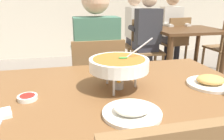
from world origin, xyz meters
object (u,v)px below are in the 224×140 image
Objects in this scene: dining_table_far at (186,38)px; chair_bg_right at (175,40)px; rice_plate at (132,110)px; patron_bg_middle at (147,31)px; sauce_dish at (28,97)px; chair_bg_left at (140,41)px; patron_bg_right at (172,26)px; chair_diner_main at (97,83)px; appetizer_plate at (210,82)px; dining_table_main at (118,106)px; chair_bg_middle at (146,45)px; diner_main at (96,56)px; curry_bowl at (119,65)px; patron_bg_left at (136,27)px.

dining_table_far is 0.48m from chair_bg_right.
rice_plate is 0.18× the size of patron_bg_middle.
patron_bg_middle reaches higher than sauce_dish.
patron_bg_right is (0.61, 0.05, 0.24)m from chair_bg_left.
dining_table_far is at bearing -41.59° from chair_bg_left.
chair_bg_right is (1.67, 1.74, 0.00)m from chair_diner_main.
appetizer_plate is at bearing 22.20° from rice_plate.
chair_bg_middle is at bearing 64.98° from dining_table_main.
rice_plate is at bearing -90.88° from diner_main.
appetizer_plate is at bearing -118.26° from dining_table_far.
diner_main is 1.70m from chair_bg_middle.
chair_diner_main is 1.00× the size of chair_bg_left.
chair_diner_main is 1.05m from rice_plate.
curry_bowl is at bearing -84.15° from dining_table_main.
patron_bg_left is (0.95, 2.53, 0.09)m from dining_table_main.
appetizer_plate is 0.18× the size of patron_bg_middle.
chair_bg_right is (0.67, 0.34, 0.00)m from chair_bg_middle.
patron_bg_right is at bearing 66.49° from appetizer_plate.
chair_bg_left is (1.04, 2.79, -0.27)m from rice_plate.
chair_bg_right is at bearing -74.90° from patron_bg_right.
patron_bg_middle is (0.95, 1.28, 0.24)m from chair_diner_main.
rice_plate is 3.29m from patron_bg_right.
curry_bowl is 0.37× the size of chair_bg_left.
curry_bowl is 0.37× the size of chair_bg_middle.
dining_table_main is at bearing 171.07° from appetizer_plate.
chair_bg_middle is at bearing 56.48° from sauce_dish.
patron_bg_right is at bearing 3.02° from patron_bg_left.
dining_table_main is 0.74m from chair_diner_main.
patron_bg_middle is 0.88m from patron_bg_right.
diner_main is 1.31× the size of dining_table_far.
chair_diner_main reaches higher than sauce_dish.
diner_main reaches higher than chair_diner_main.
chair_bg_left is (1.02, 2.52, -0.38)m from curry_bowl.
appetizer_plate is 2.66m from chair_bg_left.
dining_table_far is 1.11× the size of chair_bg_left.
chair_bg_right is at bearing 55.95° from dining_table_main.
chair_bg_middle is at bearing 168.56° from dining_table_far.
diner_main is at bearing -134.36° from chair_bg_right.
curry_bowl is at bearing -128.63° from dining_table_far.
patron_bg_middle is (0.97, 2.30, -0.04)m from rice_plate.
dining_table_far is 1.11× the size of chair_bg_middle.
curry_bowl reaches higher than dining_table_far.
rice_plate is at bearing -112.71° from chair_bg_middle.
appetizer_plate is at bearing -8.04° from curry_bowl.
dining_table_main is at bearing -115.02° from chair_bg_middle.
chair_bg_left is 0.64m from chair_bg_right.
chair_bg_middle is at bearing 53.95° from diner_main.
dining_table_far is 0.85m from patron_bg_left.
chair_diner_main reaches higher than dining_table_far.
chair_bg_middle is at bearing 69.54° from patron_bg_middle.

